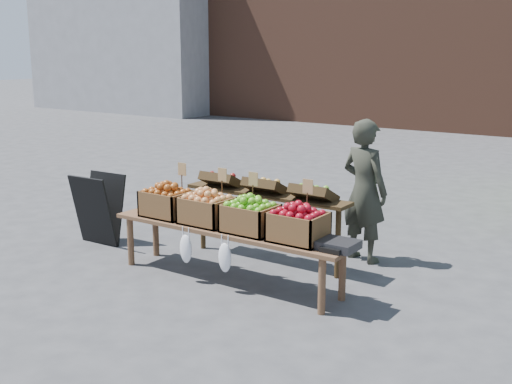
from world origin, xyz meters
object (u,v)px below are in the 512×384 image
Objects in this scene: display_bench at (228,255)px; crate_green_apples at (298,227)px; vendor at (364,191)px; crate_russet_pears at (207,211)px; chalkboard_sign at (99,209)px; weighing_scale at (338,245)px; back_table at (266,217)px; crate_red_apples at (250,218)px; crate_golden_apples at (167,203)px.

crate_green_apples is at bearing 0.00° from display_bench.
vendor is 1.80m from crate_russet_pears.
crate_green_apples is (1.10, 0.00, 0.00)m from crate_russet_pears.
vendor reaches higher than crate_green_apples.
weighing_scale is at bearing -5.12° from chalkboard_sign.
back_table is (2.07, 0.57, 0.08)m from chalkboard_sign.
display_bench is 5.40× the size of crate_green_apples.
vendor is at bearing 59.24° from display_bench.
display_bench is at bearing -88.28° from back_table.
crate_red_apples is at bearing 0.00° from display_bench.
crate_red_apples is 0.55m from crate_green_apples.
crate_russet_pears is 1.10m from crate_green_apples.
weighing_scale is at bearing -0.00° from crate_russet_pears.
vendor is 1.48m from weighing_scale.
crate_russet_pears is 1.00× the size of crate_green_apples.
crate_russet_pears is 1.53m from weighing_scale.
chalkboard_sign is at bearing 175.19° from crate_russet_pears.
crate_red_apples is 1.47× the size of weighing_scale.
back_table is 0.78× the size of display_bench.
crate_green_apples is (1.65, 0.00, 0.00)m from crate_golden_apples.
crate_russet_pears is at bearing -109.38° from back_table.
crate_green_apples is (2.92, -0.15, 0.27)m from chalkboard_sign.
crate_golden_apples is at bearing 180.00° from display_bench.
crate_golden_apples is at bearing 180.00° from crate_red_apples.
crate_red_apples and crate_green_apples have the same top height.
display_bench is (2.09, -0.15, -0.15)m from chalkboard_sign.
crate_green_apples reaches higher than display_bench.
back_table is at bearing 91.72° from display_bench.
chalkboard_sign is 1.75× the size of crate_russet_pears.
display_bench is 0.51m from crate_red_apples.
crate_russet_pears is at bearing 180.00° from crate_red_apples.
back_table is 1.46m from weighing_scale.
display_bench is 5.40× the size of crate_golden_apples.
crate_russet_pears is 0.55m from crate_red_apples.
crate_green_apples is (-0.01, -1.41, -0.09)m from vendor.
vendor is 0.76× the size of back_table.
back_table is at bearing 112.39° from crate_red_apples.
display_bench is (0.02, -0.72, -0.24)m from back_table.
crate_golden_apples is 1.47× the size of weighing_scale.
display_bench is 0.51m from crate_russet_pears.
crate_red_apples is (1.10, 0.00, 0.00)m from crate_golden_apples.
crate_red_apples reaches higher than weighing_scale.
crate_red_apples is 1.00× the size of crate_green_apples.
vendor reaches higher than crate_golden_apples.
weighing_scale is (2.08, -0.00, -0.10)m from crate_golden_apples.
chalkboard_sign is at bearing -164.68° from back_table.
chalkboard_sign reaches higher than crate_golden_apples.
vendor is 1.14m from back_table.
weighing_scale is (1.27, -0.72, 0.09)m from back_table.
back_table reaches higher than display_bench.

